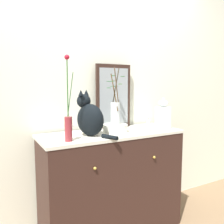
# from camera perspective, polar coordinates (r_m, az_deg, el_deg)

# --- Properties ---
(wall_back) EXTENTS (4.40, 0.08, 2.60)m
(wall_back) POSITION_cam_1_polar(r_m,az_deg,el_deg) (2.32, -3.74, 5.82)
(wall_back) COLOR silver
(wall_back) RESTS_ON ground_plane
(sideboard) EXTENTS (1.26, 0.49, 0.92)m
(sideboard) POSITION_cam_1_polar(r_m,az_deg,el_deg) (2.22, 0.00, -16.56)
(sideboard) COLOR #321E19
(sideboard) RESTS_ON ground_plane
(mirror_leaning) EXTENTS (0.37, 0.03, 0.61)m
(mirror_leaning) POSITION_cam_1_polar(r_m,az_deg,el_deg) (2.30, 0.36, 3.84)
(mirror_leaning) COLOR black
(mirror_leaning) RESTS_ON sideboard
(cat_sitting) EXTENTS (0.25, 0.40, 0.38)m
(cat_sitting) POSITION_cam_1_polar(r_m,az_deg,el_deg) (1.94, -5.44, -1.28)
(cat_sitting) COLOR black
(cat_sitting) RESTS_ON sideboard
(vase_slim_green) EXTENTS (0.07, 0.06, 0.63)m
(vase_slim_green) POSITION_cam_1_polar(r_m,az_deg,el_deg) (1.77, -10.49, -2.36)
(vase_slim_green) COLOR maroon
(vase_slim_green) RESTS_ON sideboard
(bowl_porcelain) EXTENTS (0.22, 0.22, 0.07)m
(bowl_porcelain) POSITION_cam_1_polar(r_m,az_deg,el_deg) (2.09, 0.82, -3.94)
(bowl_porcelain) COLOR silver
(bowl_porcelain) RESTS_ON sideboard
(vase_glass_clear) EXTENTS (0.17, 0.23, 0.50)m
(vase_glass_clear) POSITION_cam_1_polar(r_m,az_deg,el_deg) (2.06, 0.82, 0.56)
(vase_glass_clear) COLOR silver
(vase_glass_clear) RESTS_ON bowl_porcelain
(jar_lidded_porcelain) EXTENTS (0.11, 0.11, 0.29)m
(jar_lidded_porcelain) POSITION_cam_1_polar(r_m,az_deg,el_deg) (2.28, 12.19, -0.71)
(jar_lidded_porcelain) COLOR white
(jar_lidded_porcelain) RESTS_ON sideboard
(candle_pillar) EXTENTS (0.04, 0.04, 0.12)m
(candle_pillar) POSITION_cam_1_polar(r_m,az_deg,el_deg) (2.15, 8.75, -3.22)
(candle_pillar) COLOR silver
(candle_pillar) RESTS_ON sideboard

